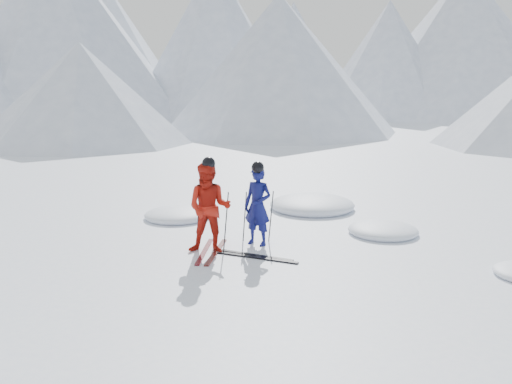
# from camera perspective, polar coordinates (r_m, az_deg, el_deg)

# --- Properties ---
(ground) EXTENTS (160.00, 160.00, 0.00)m
(ground) POSITION_cam_1_polar(r_m,az_deg,el_deg) (10.99, 8.70, -6.41)
(ground) COLOR white
(ground) RESTS_ON ground
(mountain_range) EXTENTS (106.15, 62.94, 15.53)m
(mountain_range) POSITION_cam_1_polar(r_m,az_deg,el_deg) (46.26, 16.21, 15.23)
(mountain_range) COLOR #B2BCD1
(mountain_range) RESTS_ON ground
(skier_blue) EXTENTS (0.71, 0.59, 1.66)m
(skier_blue) POSITION_cam_1_polar(r_m,az_deg,el_deg) (11.24, 0.18, -1.48)
(skier_blue) COLOR #0E1255
(skier_blue) RESTS_ON ground
(skier_red) EXTENTS (0.91, 0.72, 1.82)m
(skier_red) POSITION_cam_1_polar(r_m,az_deg,el_deg) (10.73, -4.93, -1.70)
(skier_red) COLOR #AE190D
(skier_red) RESTS_ON ground
(pole_blue_left) EXTENTS (0.11, 0.08, 1.10)m
(pole_blue_left) POSITION_cam_1_polar(r_m,az_deg,el_deg) (11.50, -1.19, -2.61)
(pole_blue_left) COLOR black
(pole_blue_left) RESTS_ON ground
(pole_blue_right) EXTENTS (0.11, 0.07, 1.10)m
(pole_blue_right) POSITION_cam_1_polar(r_m,az_deg,el_deg) (11.52, 1.59, -2.59)
(pole_blue_right) COLOR black
(pole_blue_right) RESTS_ON ground
(pole_red_left) EXTENTS (0.12, 0.10, 1.21)m
(pole_red_left) POSITION_cam_1_polar(r_m,az_deg,el_deg) (11.11, -6.11, -2.88)
(pole_red_left) COLOR black
(pole_red_left) RESTS_ON ground
(pole_red_right) EXTENTS (0.12, 0.09, 1.21)m
(pole_red_right) POSITION_cam_1_polar(r_m,az_deg,el_deg) (10.88, -3.18, -3.14)
(pole_red_right) COLOR black
(pole_red_right) RESTS_ON ground
(ski_worn_left) EXTENTS (0.21, 1.70, 0.03)m
(ski_worn_left) POSITION_cam_1_polar(r_m,az_deg,el_deg) (10.99, -5.46, -6.24)
(ski_worn_left) COLOR black
(ski_worn_left) RESTS_ON ground
(ski_worn_right) EXTENTS (0.09, 1.70, 0.03)m
(ski_worn_right) POSITION_cam_1_polar(r_m,az_deg,el_deg) (10.94, -4.23, -6.30)
(ski_worn_right) COLOR black
(ski_worn_right) RESTS_ON ground
(ski_loose_a) EXTENTS (1.65, 0.58, 0.03)m
(ski_loose_a) POSITION_cam_1_polar(r_m,az_deg,el_deg) (10.72, -0.34, -6.65)
(ski_loose_a) COLOR black
(ski_loose_a) RESTS_ON ground
(ski_loose_b) EXTENTS (1.67, 0.53, 0.03)m
(ski_loose_b) POSITION_cam_1_polar(r_m,az_deg,el_deg) (10.57, 0.07, -6.92)
(ski_loose_b) COLOR black
(ski_loose_b) RESTS_ON ground
(snow_lumps) EXTENTS (8.70, 6.35, 0.50)m
(snow_lumps) POSITION_cam_1_polar(r_m,az_deg,el_deg) (13.69, 5.26, -2.74)
(snow_lumps) COLOR white
(snow_lumps) RESTS_ON ground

